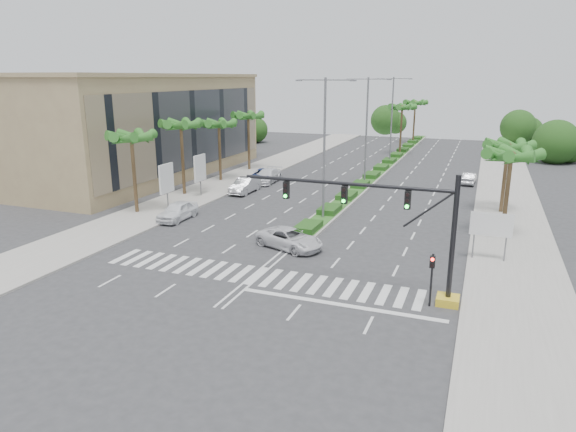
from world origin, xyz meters
name	(u,v)px	position (x,y,z in m)	size (l,w,h in m)	color
ground	(256,276)	(0.00, 0.00, 0.00)	(160.00, 160.00, 0.00)	#333335
footpath_right	(509,218)	(15.20, 20.00, 0.07)	(6.00, 120.00, 0.15)	gray
footpath_left	(205,191)	(-15.20, 20.00, 0.07)	(6.00, 120.00, 0.15)	gray
median	(388,164)	(0.00, 45.00, 0.10)	(2.20, 75.00, 0.20)	gray
median_grass	(388,163)	(0.00, 45.00, 0.22)	(1.80, 75.00, 0.04)	#29591E
building	(151,128)	(-26.00, 26.00, 6.00)	(12.00, 36.00, 12.00)	tan
signal_gantry	(410,240)	(9.27, 0.00, 3.46)	(12.60, 1.20, 7.20)	gold
pedestrian_signal	(432,271)	(10.60, -0.68, 2.04)	(0.28, 0.36, 3.00)	black
direction_sign	(491,227)	(13.50, 7.99, 2.45)	(2.70, 0.11, 3.40)	slate
billboard_near	(166,179)	(-14.50, 12.00, 2.96)	(0.18, 2.10, 4.35)	slate
billboard_far	(200,168)	(-14.50, 18.00, 2.96)	(0.18, 2.10, 4.35)	slate
palm_left_near	(131,140)	(-16.50, 10.00, 6.69)	(4.57, 4.68, 7.55)	brown
palm_left_mid	(181,127)	(-16.50, 18.00, 7.08)	(4.57, 4.68, 7.95)	brown
palm_left_far	(219,126)	(-16.50, 26.00, 6.50)	(4.57, 4.68, 7.35)	brown
palm_left_end	(248,118)	(-16.50, 34.00, 6.88)	(4.57, 4.68, 7.75)	brown
palm_right_near	(511,158)	(14.50, 14.00, 6.20)	(4.57, 4.68, 7.05)	brown
palm_right_far	(508,148)	(14.50, 22.00, 5.91)	(4.57, 4.68, 6.75)	brown
palm_median_a	(402,109)	(0.00, 55.00, 7.17)	(4.57, 4.68, 8.05)	brown
palm_median_b	(415,104)	(0.00, 70.00, 7.17)	(4.57, 4.68, 8.05)	brown
streetlight_near	(324,141)	(0.00, 14.00, 6.81)	(5.10, 0.25, 12.00)	slate
streetlight_mid	(367,125)	(0.00, 30.00, 6.81)	(5.10, 0.25, 12.00)	slate
streetlight_far	(392,115)	(0.00, 46.00, 6.81)	(5.10, 0.25, 12.00)	slate
car_parked_a	(178,211)	(-11.80, 9.44, 0.79)	(1.88, 4.66, 1.59)	white
car_parked_b	(245,185)	(-11.01, 21.23, 0.81)	(1.71, 4.89, 1.61)	#BCBBC0
car_parked_c	(263,176)	(-11.51, 27.20, 0.77)	(2.56, 5.54, 1.54)	#304794
car_parked_d	(267,176)	(-10.95, 27.09, 0.79)	(2.22, 5.45, 1.58)	white
car_crossing	(290,239)	(0.03, 5.77, 0.72)	(2.40, 5.20, 1.44)	silver
car_right	(469,178)	(11.21, 34.84, 0.68)	(1.43, 4.11, 1.36)	#A6A6AA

